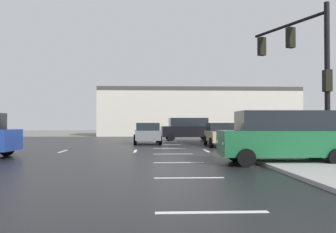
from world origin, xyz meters
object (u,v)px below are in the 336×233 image
suv_green (282,136)px  sedan_white (266,131)px  traffic_signal_mast (305,60)px  sedan_tan (221,134)px  suv_black (188,129)px  sedan_grey (147,133)px

suv_green → sedan_white: 19.59m
suv_green → sedan_white: size_ratio=1.05×
traffic_signal_mast → suv_green: traffic_signal_mast is taller
sedan_tan → suv_black: size_ratio=0.93×
traffic_signal_mast → sedan_grey: size_ratio=1.40×
sedan_grey → sedan_white: size_ratio=0.99×
sedan_tan → suv_green: bearing=3.2°
suv_green → sedan_tan: (-0.32, 10.84, -0.24)m
suv_green → sedan_tan: 10.84m
suv_green → suv_black: (-1.78, 18.80, 0.00)m
traffic_signal_mast → sedan_grey: 14.04m
sedan_grey → suv_black: size_ratio=0.94×
traffic_signal_mast → suv_black: 17.38m
sedan_tan → suv_black: (-1.47, 7.96, 0.24)m
suv_green → suv_black: size_ratio=0.99×
sedan_tan → sedan_white: 9.80m
suv_green → sedan_white: bearing=-104.3°
sedan_grey → suv_black: 6.30m
traffic_signal_mast → sedan_tan: size_ratio=1.41×
suv_green → suv_black: 18.88m
traffic_signal_mast → suv_green: bearing=118.5°
sedan_tan → suv_black: suv_black is taller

